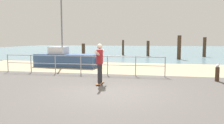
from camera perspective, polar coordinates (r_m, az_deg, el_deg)
name	(u,v)px	position (r m, az deg, el deg)	size (l,w,h in m)	color
ground_plane	(105,100)	(7.04, -1.71, -9.84)	(24.00, 10.00, 0.04)	#514C49
beach_strip	(132,68)	(14.81, 5.16, -1.55)	(24.00, 6.00, 0.04)	tan
sea_surface	(147,50)	(42.68, 9.07, 3.23)	(72.00, 50.00, 0.04)	slate
railing_fence	(81,62)	(11.94, -8.15, -0.03)	(8.94, 0.05, 1.05)	#9EA0A5
sailboat	(68,60)	(15.54, -11.30, 0.63)	(5.03, 1.79, 4.67)	#335184
skateboard	(100,83)	(9.33, -3.17, -5.51)	(0.22, 0.80, 0.08)	brown
skateboarder	(100,61)	(9.19, -3.21, 0.31)	(0.22, 1.45, 1.65)	#26262B
bollard_short	(217,75)	(11.00, 25.74, -2.95)	(0.18, 0.18, 0.66)	#422D1E
seagull	(218,66)	(10.96, 25.85, -0.84)	(0.26, 0.46, 0.18)	white
groyne_post_0	(83,51)	(21.62, -7.46, 2.78)	(0.32, 0.32, 1.52)	#422D1E
groyne_post_1	(123,48)	(26.79, 2.89, 3.76)	(0.25, 0.25, 1.85)	#422D1E
groyne_post_2	(148,48)	(25.51, 9.36, 3.49)	(0.33, 0.33, 1.77)	#422D1E
groyne_post_3	(179,48)	(21.86, 17.10, 3.63)	(0.36, 0.36, 2.30)	#422D1E
groyne_post_4	(204,47)	(25.97, 22.96, 3.58)	(0.35, 0.35, 2.16)	#422D1E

